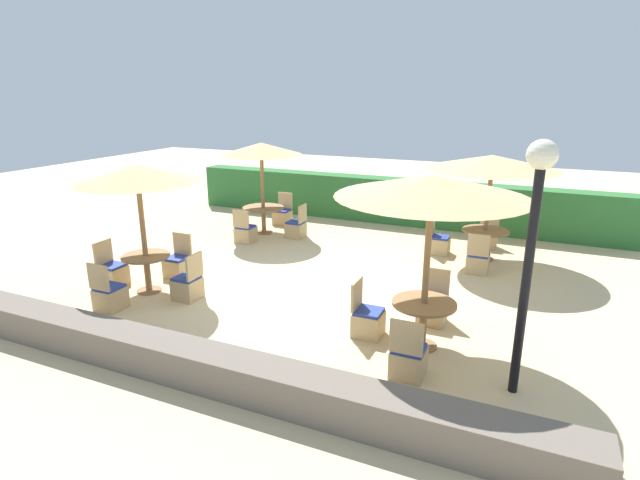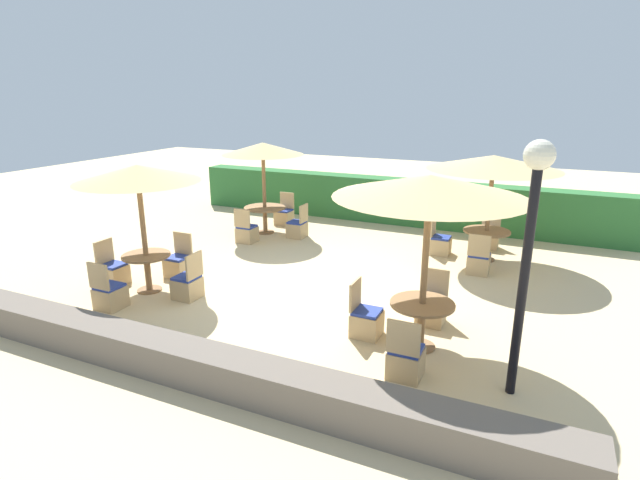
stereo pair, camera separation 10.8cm
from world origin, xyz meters
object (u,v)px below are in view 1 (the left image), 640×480
object	(u,v)px
patio_chair_back_left_east	(296,228)
parasol_front_right	(432,187)
patio_chair_back_right_south	(478,261)
patio_chair_front_left_south	(109,296)
parasol_back_left	(261,149)
patio_chair_front_right_west	(367,320)
round_table_back_right	(485,236)
lamp_post	(534,221)
patio_chair_back_right_north	(487,238)
parasol_front_left	(137,174)
round_table_front_left	(147,264)
patio_chair_back_left_south	(245,233)
parasol_back_right	(492,163)
patio_chair_back_left_north	(283,216)
patio_chair_back_right_west	(439,243)
patio_chair_front_left_north	(178,265)
patio_chair_front_left_east	(188,286)
round_table_front_right	(424,313)
round_table_back_left	(263,212)
patio_chair_front_left_west	(113,273)
patio_chair_front_right_north	(432,308)

from	to	relation	value
patio_chair_back_left_east	parasol_front_right	bearing A→B (deg)	-135.84
patio_chair_back_left_east	patio_chair_back_right_south	bearing A→B (deg)	-100.11
patio_chair_front_left_south	parasol_back_left	bearing A→B (deg)	90.05
patio_chair_front_right_west	patio_chair_front_left_south	world-z (taller)	same
round_table_back_right	patio_chair_back_right_south	world-z (taller)	patio_chair_back_right_south
lamp_post	patio_chair_back_right_north	world-z (taller)	lamp_post
parasol_front_left	round_table_front_left	xyz separation A→B (m)	(0.00, -0.00, -1.78)
lamp_post	patio_chair_back_left_south	distance (m)	8.44
parasol_back_right	patio_chair_back_left_north	bearing A→B (deg)	170.84
parasol_front_right	patio_chair_back_right_west	bearing A→B (deg)	98.03
patio_chair_front_left_north	patio_chair_front_left_east	size ratio (longest dim) A/B	1.00
patio_chair_front_left_south	round_table_back_right	world-z (taller)	patio_chair_front_left_south
patio_chair_front_left_south	parasol_back_right	xyz separation A→B (m)	(5.92, 5.71, 2.03)
parasol_back_left	patio_chair_back_left_north	xyz separation A→B (m)	(0.03, 1.06, -2.07)
patio_chair_back_left_north	patio_chair_back_left_east	bearing A→B (deg)	132.51
patio_chair_front_left_east	patio_chair_back_right_south	world-z (taller)	same
round_table_front_right	round_table_back_left	size ratio (longest dim) A/B	0.85
parasol_back_left	patio_chair_front_left_west	world-z (taller)	parasol_back_left
patio_chair_back_left_east	patio_chair_back_right_west	world-z (taller)	same
round_table_back_right	round_table_front_left	bearing A→B (deg)	-140.98
patio_chair_front_left_east	patio_chair_back_right_north	xyz separation A→B (m)	(4.89, 5.75, 0.00)
round_table_back_left	patio_chair_front_left_south	bearing A→B (deg)	-89.95
lamp_post	patio_chair_front_right_north	world-z (taller)	lamp_post
patio_chair_back_left_north	patio_chair_front_left_east	xyz separation A→B (m)	(0.97, -5.69, 0.00)
parasol_front_left	parasol_back_right	xyz separation A→B (m)	(5.87, 4.76, -0.05)
patio_chair_back_left_east	patio_chair_back_right_north	size ratio (longest dim) A/B	1.00
parasol_front_left	parasol_back_right	size ratio (longest dim) A/B	0.86
round_table_back_left	patio_chair_front_left_north	xyz separation A→B (m)	(0.05, -3.74, -0.34)
parasol_back_right	parasol_back_left	bearing A→B (deg)	-178.93
patio_chair_back_left_east	round_table_back_left	bearing A→B (deg)	88.13
round_table_front_right	patio_chair_front_left_north	size ratio (longest dim) A/B	1.06
patio_chair_back_left_east	lamp_post	bearing A→B (deg)	-132.22
patio_chair_back_right_west	patio_chair_back_right_north	bearing A→B (deg)	134.35
patio_chair_back_left_south	patio_chair_back_right_south	xyz separation A→B (m)	(5.89, 0.10, 0.00)
patio_chair_front_left_west	patio_chair_front_left_north	distance (m)	1.31
patio_chair_back_right_south	parasol_front_left	bearing A→B (deg)	-147.42
patio_chair_front_right_west	parasol_front_left	xyz separation A→B (m)	(-4.58, 0.00, 2.09)
patio_chair_back_left_north	patio_chair_back_right_south	world-z (taller)	same
round_table_front_right	patio_chair_front_left_south	xyz separation A→B (m)	(-5.53, -0.93, -0.31)
patio_chair_back_left_south	round_table_back_right	size ratio (longest dim) A/B	0.87
patio_chair_front_right_west	patio_chair_front_left_east	distance (m)	3.63
lamp_post	parasol_back_right	size ratio (longest dim) A/B	1.12
patio_chair_back_left_north	round_table_front_left	distance (m)	5.72
patio_chair_back_left_north	patio_chair_front_right_north	bearing A→B (deg)	138.66
patio_chair_front_right_west	patio_chair_back_right_south	bearing A→B (deg)	161.19
patio_chair_front_right_north	patio_chair_back_left_south	xyz separation A→B (m)	(-5.48, 2.75, 0.00)
patio_chair_front_left_north	lamp_post	bearing A→B (deg)	166.63
patio_chair_back_left_east	patio_chair_back_left_north	size ratio (longest dim) A/B	1.00
patio_chair_back_left_east	patio_chair_front_left_south	bearing A→B (deg)	169.50
round_table_front_left	round_table_back_left	bearing A→B (deg)	90.60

